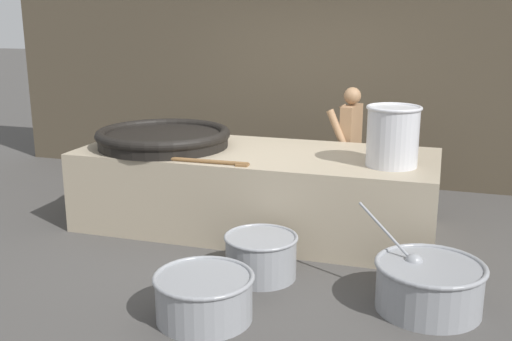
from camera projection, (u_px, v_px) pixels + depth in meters
The scene contains 10 objects.
ground_plane at pixel (256, 227), 6.67m from camera, with size 60.00×60.00×0.00m, color #474442.
back_wall at pixel (305, 35), 8.25m from camera, with size 9.05×0.24×4.04m, color #4C4233.
hearth_platform at pixel (256, 190), 6.56m from camera, with size 3.83×1.53×0.86m.
giant_wok_near at pixel (164, 137), 6.66m from camera, with size 1.49×1.49×0.20m.
stock_pot at pixel (393, 135), 5.75m from camera, with size 0.53×0.53×0.59m.
stirring_paddle at pixel (201, 161), 5.94m from camera, with size 1.10×0.10×0.04m.
cook at pixel (350, 143), 7.19m from camera, with size 0.38×0.57×1.47m.
prep_bowl_vegetables at pixel (429, 284), 4.75m from camera, with size 1.07×0.87×0.75m.
prep_bowl_meat at pixel (204, 295), 4.61m from camera, with size 0.79×0.79×0.37m.
prep_bowl_extra at pixel (261, 254), 5.35m from camera, with size 0.67×0.67×0.39m.
Camera 1 is at (1.89, -6.01, 2.29)m, focal length 42.00 mm.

